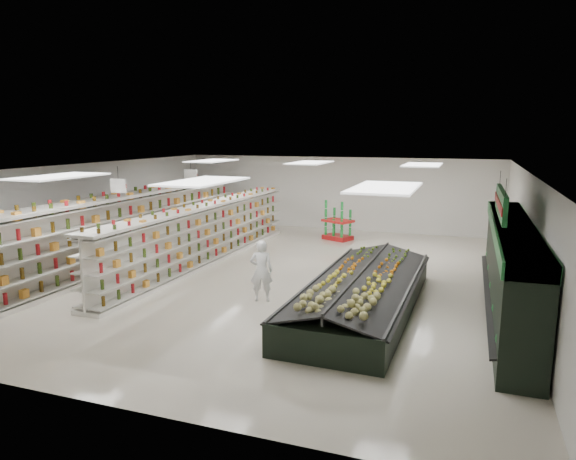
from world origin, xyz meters
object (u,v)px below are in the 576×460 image
at_px(produce_island, 363,291).
at_px(shopper_background, 211,221).
at_px(gondola_left, 130,231).
at_px(soda_endcap, 338,222).
at_px(gondola_center, 205,236).
at_px(shopper_main, 261,271).

xyz_separation_m(produce_island, shopper_background, (-7.13, 5.77, 0.38)).
height_order(gondola_left, soda_endcap, gondola_left).
bearing_deg(gondola_center, shopper_background, 115.98).
bearing_deg(soda_endcap, shopper_background, -154.02).
bearing_deg(soda_endcap, gondola_left, -132.83).
bearing_deg(produce_island, gondola_left, 166.01).
bearing_deg(shopper_main, soda_endcap, -107.52).
height_order(gondola_center, soda_endcap, gondola_center).
relative_size(gondola_left, shopper_main, 8.36).
xyz_separation_m(gondola_center, produce_island, (5.83, -2.90, -0.43)).
bearing_deg(produce_island, shopper_background, 141.02).
relative_size(gondola_left, soda_endcap, 9.16).
relative_size(soda_endcap, shopper_main, 0.91).
distance_m(gondola_left, soda_endcap, 8.12).
relative_size(gondola_center, soda_endcap, 7.72).
bearing_deg(soda_endcap, shopper_main, -89.61).
bearing_deg(shopper_main, gondola_center, -61.28).
distance_m(gondola_left, shopper_main, 6.00).
distance_m(gondola_center, soda_endcap, 6.02).
xyz_separation_m(produce_island, shopper_main, (-2.56, -0.19, 0.33)).
xyz_separation_m(shopper_main, shopper_background, (-4.58, 5.97, 0.04)).
distance_m(gondola_center, shopper_background, 3.16).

